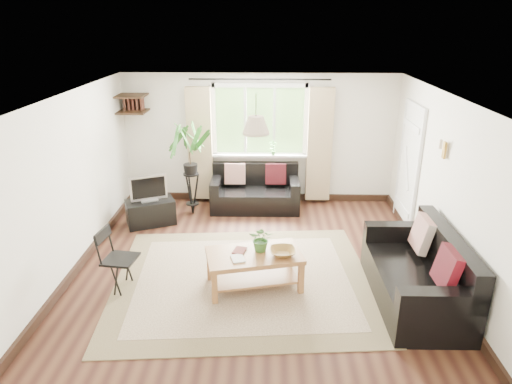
{
  "coord_description": "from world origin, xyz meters",
  "views": [
    {
      "loc": [
        0.17,
        -5.5,
        3.32
      ],
      "look_at": [
        0.0,
        0.4,
        1.05
      ],
      "focal_mm": 32.0,
      "sensor_mm": 36.0,
      "label": 1
    }
  ],
  "objects_px": {
    "sofa_right": "(416,270)",
    "folding_chair": "(120,260)",
    "tv_stand": "(151,212)",
    "sofa_back": "(255,189)",
    "palm_stand": "(191,170)",
    "coffee_table": "(254,270)"
  },
  "relations": [
    {
      "from": "sofa_right",
      "to": "folding_chair",
      "type": "relative_size",
      "value": 2.2
    },
    {
      "from": "tv_stand",
      "to": "folding_chair",
      "type": "distance_m",
      "value": 2.02
    },
    {
      "from": "sofa_back",
      "to": "tv_stand",
      "type": "height_order",
      "value": "sofa_back"
    },
    {
      "from": "sofa_back",
      "to": "tv_stand",
      "type": "relative_size",
      "value": 2.02
    },
    {
      "from": "sofa_back",
      "to": "folding_chair",
      "type": "xyz_separation_m",
      "value": [
        -1.64,
        -2.73,
        0.04
      ]
    },
    {
      "from": "tv_stand",
      "to": "palm_stand",
      "type": "relative_size",
      "value": 0.49
    },
    {
      "from": "sofa_right",
      "to": "tv_stand",
      "type": "relative_size",
      "value": 2.33
    },
    {
      "from": "sofa_right",
      "to": "tv_stand",
      "type": "bearing_deg",
      "value": -120.25
    },
    {
      "from": "sofa_back",
      "to": "palm_stand",
      "type": "xyz_separation_m",
      "value": [
        -1.12,
        -0.24,
        0.44
      ]
    },
    {
      "from": "coffee_table",
      "to": "palm_stand",
      "type": "distance_m",
      "value": 2.73
    },
    {
      "from": "coffee_table",
      "to": "palm_stand",
      "type": "xyz_separation_m",
      "value": [
        -1.19,
        2.39,
        0.57
      ]
    },
    {
      "from": "sofa_right",
      "to": "folding_chair",
      "type": "xyz_separation_m",
      "value": [
        -3.69,
        0.16,
        -0.01
      ]
    },
    {
      "from": "coffee_table",
      "to": "tv_stand",
      "type": "height_order",
      "value": "coffee_table"
    },
    {
      "from": "sofa_back",
      "to": "coffee_table",
      "type": "relative_size",
      "value": 1.33
    },
    {
      "from": "sofa_right",
      "to": "folding_chair",
      "type": "bearing_deg",
      "value": -93.17
    },
    {
      "from": "tv_stand",
      "to": "folding_chair",
      "type": "relative_size",
      "value": 0.95
    },
    {
      "from": "sofa_back",
      "to": "coffee_table",
      "type": "xyz_separation_m",
      "value": [
        0.07,
        -2.63,
        -0.13
      ]
    },
    {
      "from": "sofa_right",
      "to": "tv_stand",
      "type": "xyz_separation_m",
      "value": [
        -3.81,
        2.16,
        -0.22
      ]
    },
    {
      "from": "folding_chair",
      "to": "tv_stand",
      "type": "bearing_deg",
      "value": 11.02
    },
    {
      "from": "coffee_table",
      "to": "palm_stand",
      "type": "height_order",
      "value": "palm_stand"
    },
    {
      "from": "sofa_back",
      "to": "coffee_table",
      "type": "bearing_deg",
      "value": -89.28
    },
    {
      "from": "sofa_back",
      "to": "palm_stand",
      "type": "bearing_deg",
      "value": -168.73
    }
  ]
}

